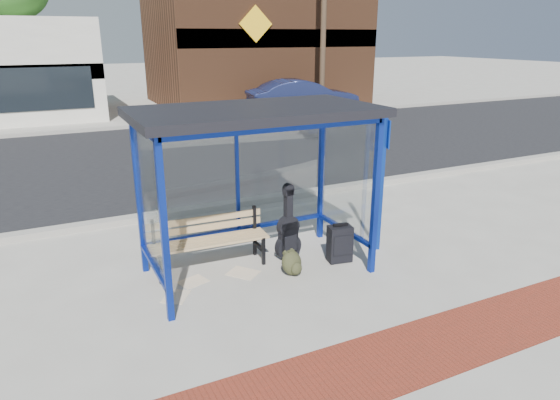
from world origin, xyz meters
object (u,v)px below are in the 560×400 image
backpack (292,263)px  parked_car (303,98)px  bench (208,238)px  fire_hydrant (344,102)px  suitcase (340,244)px  guitar_bag (288,234)px

backpack → parked_car: bearing=49.9°
bench → fire_hydrant: bench is taller
bench → backpack: bearing=-35.4°
fire_hydrant → backpack: bearing=-125.4°
suitcase → fire_hydrant: size_ratio=0.87×
parked_car → fire_hydrant: parked_car is taller
bench → suitcase: bench is taller
backpack → fire_hydrant: (9.88, 13.87, 0.21)m
bench → parked_car: parked_car is taller
guitar_bag → fire_hydrant: size_ratio=1.60×
suitcase → fire_hydrant: (9.01, 13.79, 0.10)m
guitar_bag → fire_hydrant: bearing=47.3°
bench → fire_hydrant: bearing=53.1°
backpack → fire_hydrant: 17.03m
bench → fire_hydrant: size_ratio=2.46×
guitar_bag → backpack: 0.60m
backpack → parked_car: size_ratio=0.08×
suitcase → backpack: 0.88m
guitar_bag → parked_car: (7.11, 12.58, 0.36)m
fire_hydrant → bench: bearing=-129.7°
guitar_bag → fire_hydrant: 16.50m
bench → parked_car: bearing=58.9°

